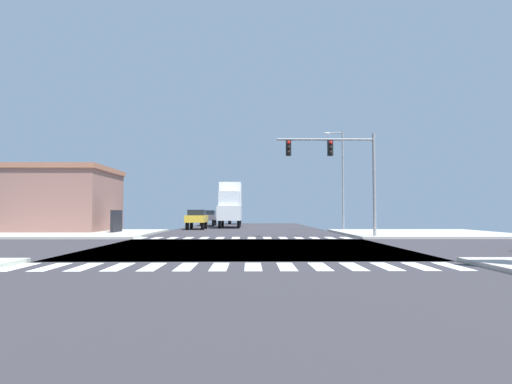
{
  "coord_description": "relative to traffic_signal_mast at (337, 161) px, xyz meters",
  "views": [
    {
      "loc": [
        0.16,
        -20.29,
        1.62
      ],
      "look_at": [
        0.52,
        6.63,
        2.9
      ],
      "focal_mm": 30.36,
      "sensor_mm": 36.0,
      "label": 1
    }
  ],
  "objects": [
    {
      "name": "crosswalk_near",
      "position": [
        -5.93,
        -14.43,
        -4.93
      ],
      "size": [
        13.5,
        2.0,
        0.01
      ],
      "color": "white",
      "rests_on": "ground"
    },
    {
      "name": "sidewalk_corner_ne",
      "position": [
        7.32,
        4.87,
        -4.87
      ],
      "size": [
        12.0,
        12.0,
        0.14
      ],
      "color": "#B2ADA3",
      "rests_on": "ground"
    },
    {
      "name": "crosswalk_far",
      "position": [
        -5.93,
        0.17,
        -4.93
      ],
      "size": [
        13.5,
        2.0,
        0.01
      ],
      "color": "white",
      "rests_on": "ground"
    },
    {
      "name": "ground",
      "position": [
        -5.68,
        -7.13,
        -4.96
      ],
      "size": [
        90.0,
        90.0,
        0.05
      ],
      "color": "#333035"
    },
    {
      "name": "box_truck_leading_1",
      "position": [
        -7.68,
        19.38,
        -2.37
      ],
      "size": [
        2.4,
        7.2,
        4.85
      ],
      "rotation": [
        0.0,
        0.0,
        3.14
      ],
      "color": "black",
      "rests_on": "ground"
    },
    {
      "name": "sedan_trailing_4",
      "position": [
        -10.68,
        26.04,
        -3.82
      ],
      "size": [
        1.8,
        4.3,
        1.88
      ],
      "rotation": [
        0.0,
        0.0,
        3.14
      ],
      "color": "black",
      "rests_on": "ground"
    },
    {
      "name": "sidewalk_corner_nw",
      "position": [
        -18.68,
        4.87,
        -4.87
      ],
      "size": [
        12.0,
        12.0,
        0.14
      ],
      "color": "#ADACA1",
      "rests_on": "ground"
    },
    {
      "name": "street_lamp",
      "position": [
        2.42,
        10.42,
        0.24
      ],
      "size": [
        1.78,
        0.32,
        8.75
      ],
      "color": "gray",
      "rests_on": "ground"
    },
    {
      "name": "sedan_nearside_1",
      "position": [
        -7.68,
        33.35,
        -3.82
      ],
      "size": [
        1.8,
        4.3,
        1.88
      ],
      "rotation": [
        0.0,
        0.0,
        3.14
      ],
      "color": "black",
      "rests_on": "ground"
    },
    {
      "name": "bank_building",
      "position": [
        -25.11,
        8.66,
        -2.26
      ],
      "size": [
        17.55,
        8.16,
        5.34
      ],
      "color": "#936459",
      "rests_on": "ground"
    },
    {
      "name": "sedan_crossing_3",
      "position": [
        -10.68,
        14.5,
        -3.82
      ],
      "size": [
        1.8,
        4.3,
        1.88
      ],
      "rotation": [
        0.0,
        0.0,
        3.14
      ],
      "color": "black",
      "rests_on": "ground"
    },
    {
      "name": "traffic_signal_mast",
      "position": [
        0.0,
        0.0,
        0.0
      ],
      "size": [
        6.32,
        0.55,
        6.7
      ],
      "color": "gray",
      "rests_on": "ground"
    }
  ]
}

